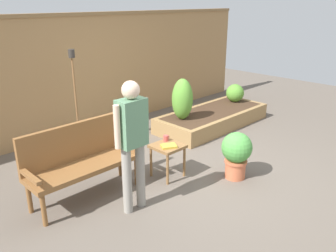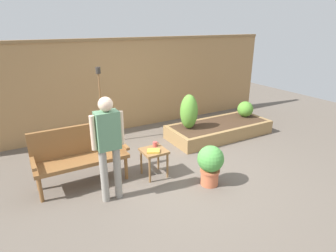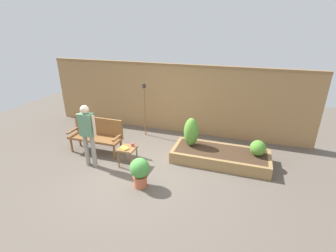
# 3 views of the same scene
# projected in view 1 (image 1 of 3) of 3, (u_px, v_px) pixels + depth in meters

# --- Properties ---
(ground_plane) EXTENTS (14.00, 14.00, 0.00)m
(ground_plane) POSITION_uv_depth(u_px,v_px,m) (192.00, 172.00, 5.07)
(ground_plane) COLOR #60564C
(fence_back) EXTENTS (8.40, 0.14, 2.16)m
(fence_back) POSITION_uv_depth(u_px,v_px,m) (88.00, 73.00, 6.44)
(fence_back) COLOR #A37A4C
(fence_back) RESTS_ON ground_plane
(garden_bench) EXTENTS (1.44, 0.48, 0.94)m
(garden_bench) POSITION_uv_depth(u_px,v_px,m) (80.00, 156.00, 4.30)
(garden_bench) COLOR brown
(garden_bench) RESTS_ON ground_plane
(side_table) EXTENTS (0.40, 0.40, 0.48)m
(side_table) POSITION_uv_depth(u_px,v_px,m) (168.00, 150.00, 4.82)
(side_table) COLOR olive
(side_table) RESTS_ON ground_plane
(cup_on_table) EXTENTS (0.11, 0.07, 0.08)m
(cup_on_table) POSITION_uv_depth(u_px,v_px,m) (166.00, 138.00, 4.92)
(cup_on_table) COLOR #CC4C47
(cup_on_table) RESTS_ON side_table
(book_on_table) EXTENTS (0.25, 0.23, 0.03)m
(book_on_table) POSITION_uv_depth(u_px,v_px,m) (169.00, 146.00, 4.72)
(book_on_table) COLOR gold
(book_on_table) RESTS_ON side_table
(potted_boxwood) EXTENTS (0.42, 0.42, 0.67)m
(potted_boxwood) POSITION_uv_depth(u_px,v_px,m) (236.00, 152.00, 4.79)
(potted_boxwood) COLOR #C66642
(potted_boxwood) RESTS_ON ground_plane
(raised_planter_bed) EXTENTS (2.40, 1.00, 0.30)m
(raised_planter_bed) POSITION_uv_depth(u_px,v_px,m) (212.00, 118.00, 6.91)
(raised_planter_bed) COLOR #997547
(raised_planter_bed) RESTS_ON ground_plane
(shrub_near_bench) EXTENTS (0.38, 0.38, 0.75)m
(shrub_near_bench) POSITION_uv_depth(u_px,v_px,m) (182.00, 99.00, 6.27)
(shrub_near_bench) COLOR brown
(shrub_near_bench) RESTS_ON raised_planter_bed
(shrub_far_corner) EXTENTS (0.38, 0.38, 0.38)m
(shrub_far_corner) POSITION_uv_depth(u_px,v_px,m) (235.00, 93.00, 7.43)
(shrub_far_corner) COLOR brown
(shrub_far_corner) RESTS_ON raised_planter_bed
(tiki_torch) EXTENTS (0.10, 0.10, 1.64)m
(tiki_torch) POSITION_uv_depth(u_px,v_px,m) (74.00, 82.00, 5.57)
(tiki_torch) COLOR brown
(tiki_torch) RESTS_ON ground_plane
(person_by_bench) EXTENTS (0.47, 0.20, 1.56)m
(person_by_bench) POSITION_uv_depth(u_px,v_px,m) (132.00, 136.00, 3.87)
(person_by_bench) COLOR gray
(person_by_bench) RESTS_ON ground_plane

